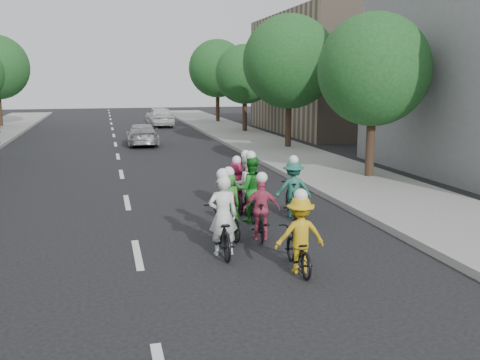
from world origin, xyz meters
name	(u,v)px	position (x,y,z in m)	size (l,w,h in m)	color
ground	(137,255)	(0.00, 0.00, 0.00)	(120.00, 120.00, 0.00)	black
sidewalk_right	(314,164)	(8.00, 10.00, 0.07)	(4.00, 80.00, 0.15)	gray
curb_right	(270,166)	(6.05, 10.00, 0.09)	(0.18, 80.00, 0.18)	#999993
bldg_se	(347,74)	(16.00, 24.00, 4.00)	(10.00, 14.00, 8.00)	gray
tree_r_0	(374,70)	(8.80, 6.60, 3.96)	(4.00, 4.00, 5.97)	black
tree_r_1	(289,62)	(8.80, 15.60, 4.52)	(4.80, 4.80, 6.93)	black
tree_r_2	(245,74)	(8.80, 24.60, 3.96)	(4.00, 4.00, 5.97)	black
tree_r_3	(217,69)	(8.80, 33.60, 4.52)	(4.80, 4.80, 6.93)	black
cyclist_0	(222,226)	(1.76, -0.34, 0.59)	(0.75, 1.87, 1.84)	black
cyclist_1	(250,194)	(3.04, 2.08, 0.71)	(0.87, 1.51, 1.85)	black
cyclist_2	(299,241)	(2.95, -1.76, 0.60)	(0.99, 1.60, 1.63)	black
cyclist_3	(261,215)	(2.84, 0.45, 0.58)	(0.89, 1.53, 1.58)	black
cyclist_4	(236,192)	(2.94, 3.20, 0.54)	(0.72, 1.63, 1.57)	black
cyclist_5	(228,214)	(2.13, 0.70, 0.59)	(0.64, 1.56, 1.70)	black
cyclist_6	(245,190)	(3.16, 3.06, 0.61)	(0.80, 1.80, 1.74)	black
cyclist_7	(292,193)	(4.25, 2.23, 0.65)	(1.05, 1.64, 1.67)	black
follow_car_lead	(142,134)	(1.47, 19.34, 0.60)	(1.68, 4.13, 1.20)	#A7A7AB
follow_car_trail	(159,116)	(3.61, 31.19, 0.79)	(1.86, 4.62, 1.57)	silver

